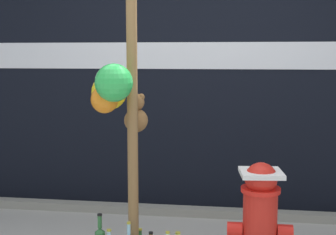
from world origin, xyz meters
The scene contains 4 objects.
building_wall centered at (0.00, 1.88, 1.70)m, with size 10.00×0.21×3.41m.
curb_strip centered at (0.00, 1.51, 0.04)m, with size 8.00×0.12×0.08m, color gray.
memorial_post centered at (-0.29, 0.22, 1.47)m, with size 0.54×0.53×2.53m.
fire_hydrant centered at (0.63, 0.31, 0.42)m, with size 0.44×0.31×0.81m.
Camera 1 is at (0.47, -2.87, 1.52)m, focal length 51.23 mm.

